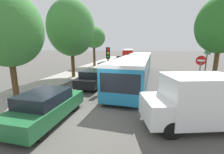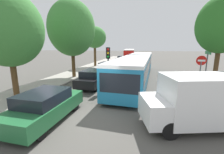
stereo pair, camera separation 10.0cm
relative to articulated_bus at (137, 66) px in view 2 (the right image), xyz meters
name	(u,v)px [view 2 (the right image)]	position (x,y,z in m)	size (l,w,h in m)	color
ground_plane	(91,116)	(-1.80, -9.33, -1.45)	(200.00, 200.00, 0.00)	#4F4C47
kerb_strip_left	(94,66)	(-7.92, 9.21, -1.38)	(3.20, 47.08, 0.14)	#9E998E
articulated_bus	(137,66)	(0.00, 0.00, 0.00)	(3.59, 16.98, 2.50)	teal
city_bus_rear	(129,53)	(-3.61, 27.75, 0.01)	(3.34, 11.79, 2.51)	red
queued_car_green	(45,106)	(-3.71, -10.20, -0.70)	(1.92, 4.28, 1.47)	#236638
queued_car_black	(93,78)	(-3.58, -3.82, -0.70)	(1.91, 4.26, 1.46)	black
queued_car_silver	(107,68)	(-3.84, 2.28, -0.70)	(1.93, 4.29, 1.47)	#B7BABF
queued_car_tan	(120,63)	(-3.36, 9.03, -0.74)	(1.82, 4.06, 1.39)	tan
queued_car_graphite	(122,59)	(-3.80, 15.07, -0.71)	(1.89, 4.21, 1.44)	#47474C
white_van	(206,100)	(3.39, -9.16, -0.20)	(5.34, 3.20, 2.31)	white
traffic_light	(108,59)	(-2.11, -4.30, 1.05)	(0.36, 0.38, 3.40)	#56595E
no_entry_sign	(200,69)	(4.76, -4.06, 0.43)	(0.70, 0.08, 2.82)	#56595E
direction_sign_post	(207,57)	(5.90, -1.95, 1.11)	(0.16, 1.40, 3.60)	#56595E
tree_left_near	(8,31)	(-7.55, -7.96, 2.96)	(4.24, 4.24, 6.88)	#51381E
tree_left_mid	(72,30)	(-6.82, -0.94, 3.71)	(4.88, 4.88, 8.19)	#51381E
tree_left_far	(95,38)	(-7.43, 8.20, 3.39)	(3.77, 3.77, 6.61)	#51381E
tree_right_near	(222,25)	(5.76, -4.03, 3.44)	(3.29, 3.29, 6.83)	#51381E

